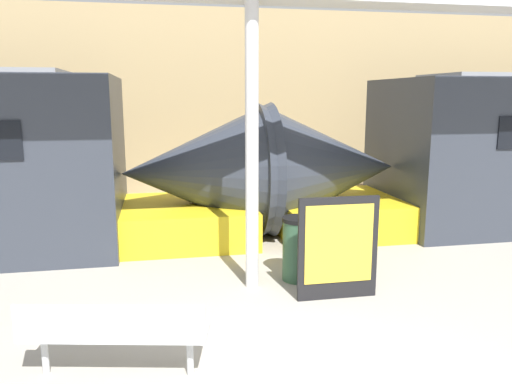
{
  "coord_description": "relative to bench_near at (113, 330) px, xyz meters",
  "views": [
    {
      "loc": [
        -0.89,
        -3.61,
        2.75
      ],
      "look_at": [
        0.45,
        3.27,
        1.4
      ],
      "focal_mm": 35.0,
      "sensor_mm": 36.0,
      "label": 1
    }
  ],
  "objects": [
    {
      "name": "support_column_near",
      "position": [
        1.77,
        2.13,
        1.48
      ],
      "size": [
        0.19,
        0.19,
        3.98
      ],
      "primitive_type": "cylinder",
      "color": "silver",
      "rests_on": "ground_plane"
    },
    {
      "name": "station_wall",
      "position": [
        1.39,
        8.74,
        1.99
      ],
      "size": [
        56.0,
        0.2,
        5.0
      ],
      "primitive_type": "cube",
      "color": "tan",
      "rests_on": "ground_plane"
    },
    {
      "name": "poster_board",
      "position": [
        2.84,
        1.48,
        0.21
      ],
      "size": [
        1.13,
        0.07,
        1.43
      ],
      "color": "black",
      "rests_on": "ground_plane"
    },
    {
      "name": "trash_bin",
      "position": [
        2.51,
        2.27,
        -0.02
      ],
      "size": [
        0.5,
        0.5,
        0.97
      ],
      "color": "#2D5138",
      "rests_on": "ground_plane"
    },
    {
      "name": "bench_near",
      "position": [
        0.0,
        0.0,
        0.0
      ],
      "size": [
        1.87,
        0.81,
        0.82
      ],
      "rotation": [
        0.0,
        0.0,
        -0.21
      ],
      "color": "#ADB2B7",
      "rests_on": "ground_plane"
    }
  ]
}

